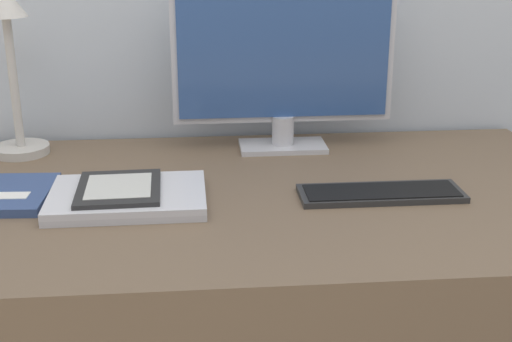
{
  "coord_description": "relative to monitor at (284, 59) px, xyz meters",
  "views": [
    {
      "loc": [
        -0.15,
        -1.2,
        1.27
      ],
      "look_at": [
        -0.04,
        0.1,
        0.81
      ],
      "focal_mm": 50.0,
      "sensor_mm": 36.0,
      "label": 1
    }
  ],
  "objects": [
    {
      "name": "monitor",
      "position": [
        0.0,
        0.0,
        0.0
      ],
      "size": [
        0.52,
        0.11,
        0.41
      ],
      "color": "#B7B7BC",
      "rests_on": "desk"
    },
    {
      "name": "keyboard",
      "position": [
        0.16,
        -0.33,
        -0.21
      ],
      "size": [
        0.33,
        0.11,
        0.01
      ],
      "color": "#282828",
      "rests_on": "desk"
    },
    {
      "name": "laptop",
      "position": [
        -0.34,
        -0.32,
        -0.2
      ],
      "size": [
        0.3,
        0.22,
        0.03
      ],
      "color": "#BCBCC1",
      "rests_on": "desk"
    },
    {
      "name": "ereader",
      "position": [
        -0.36,
        -0.32,
        -0.19
      ],
      "size": [
        0.16,
        0.19,
        0.01
      ],
      "color": "black",
      "rests_on": "laptop"
    },
    {
      "name": "desk_lamp",
      "position": [
        -0.62,
        0.02,
        0.01
      ],
      "size": [
        0.13,
        0.13,
        0.39
      ],
      "color": "#BCB7AD",
      "rests_on": "desk"
    },
    {
      "name": "notebook",
      "position": [
        -0.58,
        -0.28,
        -0.21
      ],
      "size": [
        0.17,
        0.21,
        0.02
      ],
      "color": "#334775",
      "rests_on": "desk"
    }
  ]
}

